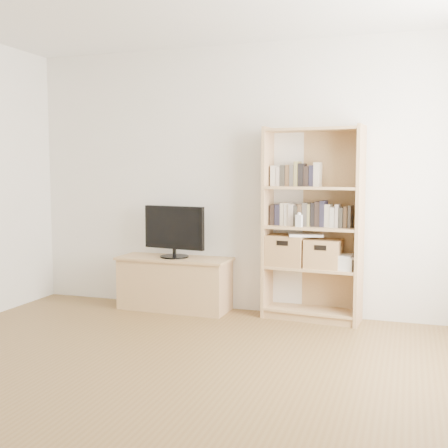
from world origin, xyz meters
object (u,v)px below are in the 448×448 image
at_px(baby_monitor, 299,221).
at_px(basket_right, 324,254).
at_px(bookshelf, 312,224).
at_px(tv_stand, 175,285).
at_px(laptop, 306,235).
at_px(basket_left, 287,250).
at_px(television, 174,232).

xyz_separation_m(baby_monitor, basket_right, (0.22, 0.07, -0.30)).
height_order(bookshelf, baby_monitor, bookshelf).
height_order(tv_stand, laptop, laptop).
distance_m(tv_stand, laptop, 1.41).
relative_size(tv_stand, baby_monitor, 9.86).
xyz_separation_m(tv_stand, laptop, (1.30, 0.03, 0.54)).
relative_size(tv_stand, basket_right, 3.43).
distance_m(tv_stand, basket_left, 1.19).
height_order(tv_stand, basket_left, basket_left).
xyz_separation_m(basket_left, laptop, (0.18, -0.03, 0.16)).
height_order(basket_left, laptop, laptop).
distance_m(bookshelf, basket_left, 0.35).
height_order(television, basket_right, television).
xyz_separation_m(bookshelf, baby_monitor, (-0.11, -0.09, 0.04)).
bearing_deg(basket_left, basket_right, 0.72).
relative_size(bookshelf, basket_right, 5.62).
bearing_deg(basket_right, tv_stand, -174.06).
bearing_deg(laptop, basket_left, 155.62).
distance_m(basket_left, laptop, 0.24).
bearing_deg(basket_right, basket_left, 179.28).
xyz_separation_m(bookshelf, laptop, (-0.06, -0.01, -0.10)).
xyz_separation_m(tv_stand, baby_monitor, (1.25, -0.04, 0.68)).
distance_m(bookshelf, television, 1.37).
distance_m(television, basket_left, 1.14).
relative_size(bookshelf, basket_left, 5.14).
xyz_separation_m(tv_stand, television, (0.00, 0.00, 0.53)).
height_order(bookshelf, basket_left, bookshelf).
bearing_deg(tv_stand, bookshelf, 3.04).
relative_size(tv_stand, basket_left, 3.14).
bearing_deg(television, basket_left, 11.92).
relative_size(bookshelf, baby_monitor, 16.13).
xyz_separation_m(bookshelf, basket_left, (-0.24, 0.02, -0.25)).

